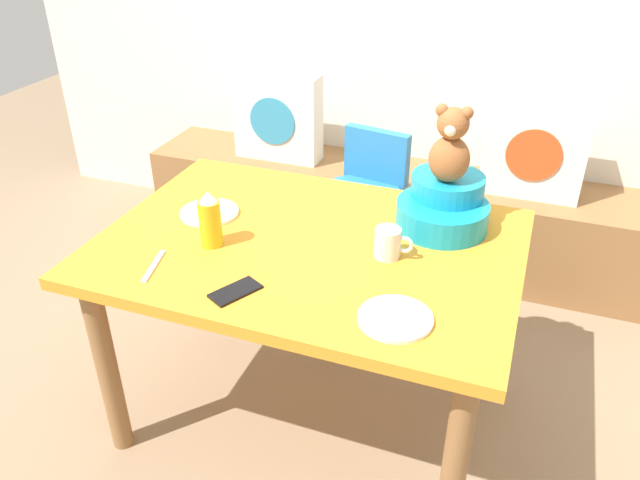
# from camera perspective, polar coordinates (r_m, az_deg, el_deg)

# --- Properties ---
(ground_plane) EXTENTS (8.00, 8.00, 0.00)m
(ground_plane) POSITION_cam_1_polar(r_m,az_deg,el_deg) (2.45, -0.84, -15.18)
(ground_plane) COLOR #8C7256
(window_bench) EXTENTS (2.60, 0.44, 0.46)m
(window_bench) POSITION_cam_1_polar(r_m,az_deg,el_deg) (3.26, 6.84, 2.41)
(window_bench) COLOR olive
(window_bench) RESTS_ON ground_plane
(pillow_floral_left) EXTENTS (0.44, 0.15, 0.44)m
(pillow_floral_left) POSITION_cam_1_polar(r_m,az_deg,el_deg) (3.24, -3.85, 11.14)
(pillow_floral_left) COLOR white
(pillow_floral_left) RESTS_ON window_bench
(pillow_floral_right) EXTENTS (0.44, 0.15, 0.44)m
(pillow_floral_right) POSITION_cam_1_polar(r_m,az_deg,el_deg) (2.99, 18.97, 7.79)
(pillow_floral_right) COLOR white
(pillow_floral_right) RESTS_ON window_bench
(book_stack) EXTENTS (0.20, 0.14, 0.05)m
(book_stack) POSITION_cam_1_polar(r_m,az_deg,el_deg) (3.17, 5.40, 6.79)
(book_stack) COLOR #388674
(book_stack) RESTS_ON window_bench
(dining_table) EXTENTS (1.32, 0.93, 0.74)m
(dining_table) POSITION_cam_1_polar(r_m,az_deg,el_deg) (2.04, -0.97, -2.56)
(dining_table) COLOR orange
(dining_table) RESTS_ON ground_plane
(highchair) EXTENTS (0.38, 0.49, 0.79)m
(highchair) POSITION_cam_1_polar(r_m,az_deg,el_deg) (2.76, 3.87, 3.92)
(highchair) COLOR #2672B2
(highchair) RESTS_ON ground_plane
(infant_seat_teal) EXTENTS (0.30, 0.33, 0.16)m
(infant_seat_teal) POSITION_cam_1_polar(r_m,az_deg,el_deg) (2.09, 11.21, 3.11)
(infant_seat_teal) COLOR #158FB6
(infant_seat_teal) RESTS_ON dining_table
(teddy_bear) EXTENTS (0.13, 0.12, 0.25)m
(teddy_bear) POSITION_cam_1_polar(r_m,az_deg,el_deg) (2.01, 11.79, 8.34)
(teddy_bear) COLOR #995930
(teddy_bear) RESTS_ON infant_seat_teal
(ketchup_bottle) EXTENTS (0.07, 0.07, 0.18)m
(ketchup_bottle) POSITION_cam_1_polar(r_m,az_deg,el_deg) (1.96, -9.99, 1.81)
(ketchup_bottle) COLOR gold
(ketchup_bottle) RESTS_ON dining_table
(coffee_mug) EXTENTS (0.12, 0.08, 0.09)m
(coffee_mug) POSITION_cam_1_polar(r_m,az_deg,el_deg) (1.90, 6.26, -0.25)
(coffee_mug) COLOR silver
(coffee_mug) RESTS_ON dining_table
(dinner_plate_near) EXTENTS (0.20, 0.20, 0.01)m
(dinner_plate_near) POSITION_cam_1_polar(r_m,az_deg,el_deg) (1.66, 6.86, -7.10)
(dinner_plate_near) COLOR white
(dinner_plate_near) RESTS_ON dining_table
(dinner_plate_far) EXTENTS (0.20, 0.20, 0.01)m
(dinner_plate_far) POSITION_cam_1_polar(r_m,az_deg,el_deg) (2.18, -10.04, 2.49)
(dinner_plate_far) COLOR white
(dinner_plate_far) RESTS_ON dining_table
(cell_phone) EXTENTS (0.13, 0.16, 0.01)m
(cell_phone) POSITION_cam_1_polar(r_m,az_deg,el_deg) (1.77, -7.71, -4.65)
(cell_phone) COLOR black
(cell_phone) RESTS_ON dining_table
(table_fork) EXTENTS (0.06, 0.17, 0.01)m
(table_fork) POSITION_cam_1_polar(r_m,az_deg,el_deg) (1.93, -14.91, -2.29)
(table_fork) COLOR silver
(table_fork) RESTS_ON dining_table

